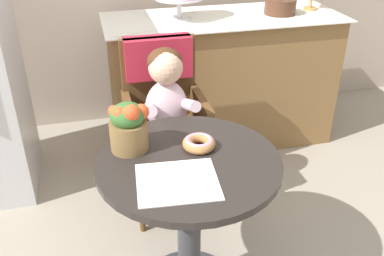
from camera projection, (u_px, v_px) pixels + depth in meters
cafe_table at (189, 203)px, 1.76m from camera, size 0.72×0.72×0.72m
wicker_chair at (162, 99)px, 2.30m from camera, size 0.42×0.45×0.95m
seated_child at (168, 105)px, 2.15m from camera, size 0.27×0.32×0.73m
paper_napkin at (177, 182)px, 1.53m from camera, size 0.31×0.28×0.00m
donut_front at (199, 143)px, 1.71m from camera, size 0.13×0.13×0.04m
flower_vase at (129, 125)px, 1.67m from camera, size 0.16×0.15×0.21m
display_counter at (221, 80)px, 3.00m from camera, size 1.56×0.62×0.90m
round_layer_cake at (280, 6)px, 2.81m from camera, size 0.21×0.21×0.12m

